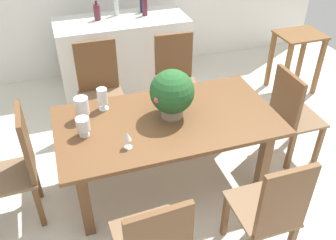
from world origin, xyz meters
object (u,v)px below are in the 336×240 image
Objects in this scene: crystal_vase_left at (83,125)px; wine_bottle_amber at (143,5)px; chair_far_right at (176,75)px; wine_bottle_dark at (97,12)px; chair_head_end at (18,165)px; kitchen_counter at (124,56)px; chair_near_right at (271,210)px; wine_bottle_tall at (145,7)px; crystal_vase_center_near at (82,107)px; wine_glass at (127,137)px; side_table at (297,51)px; flower_centerpiece at (172,93)px; chair_foot_end at (291,112)px; chair_far_left at (100,85)px; wine_bottle_green at (116,6)px; crystal_vase_right at (102,97)px; dining_table at (167,129)px.

crystal_vase_left is 0.74× the size of wine_bottle_amber.
chair_far_right is 1.22m from wine_bottle_dark.
kitchen_counter is at bearing 143.37° from chair_head_end.
chair_near_right is 1.00× the size of chair_head_end.
crystal_vase_center_near is at bearing -121.48° from wine_bottle_tall.
chair_far_right reaches higher than wine_glass.
crystal_vase_center_near is 0.26× the size of side_table.
chair_head_end is at bearing -178.48° from flower_centerpiece.
wine_bottle_amber reaches higher than chair_foot_end.
side_table is (3.37, 1.16, -0.01)m from chair_head_end.
chair_far_left is at bearing -118.67° from kitchen_counter.
wine_bottle_green is at bearing 117.56° from chair_far_right.
chair_far_right is at bearing 39.58° from chair_foot_end.
chair_head_end is 0.88m from crystal_vase_right.
chair_head_end is at bearing 162.39° from wine_glass.
wine_bottle_amber is at bearing 80.75° from dining_table.
side_table is at bearing 28.58° from flower_centerpiece.
crystal_vase_center_near is (-1.11, 1.27, 0.30)m from chair_near_right.
dining_table is at bearing -82.12° from wine_bottle_dark.
wine_glass is (0.02, -1.30, 0.27)m from chair_far_left.
kitchen_counter is at bearing -81.82° from chair_near_right.
chair_far_left reaches higher than dining_table.
wine_bottle_green is at bearing 92.00° from flower_centerpiece.
dining_table is 6.18× the size of wine_bottle_green.
chair_far_right is 3.33× the size of wine_bottle_green.
wine_glass is 0.19× the size of side_table.
side_table is (1.68, 2.20, -0.00)m from chair_near_right.
crystal_vase_left reaches higher than dining_table.
chair_head_end is 1.33× the size of side_table.
crystal_vase_right is (-0.06, -0.71, 0.29)m from chair_far_left.
wine_bottle_tall reaches higher than flower_centerpiece.
chair_far_right is at bearing -90.31° from chair_near_right.
flower_centerpiece reaches higher than chair_head_end.
chair_foot_end is at bearing 9.07° from wine_glass.
chair_near_right is 5.10× the size of crystal_vase_center_near.
crystal_vase_right is 1.75m from wine_bottle_tall.
crystal_vase_center_near is at bearing -161.65° from side_table.
crystal_vase_center_near reaches higher than dining_table.
chair_near_right reaches higher than wine_glass.
crystal_vase_left is (-0.70, -0.01, 0.21)m from dining_table.
chair_near_right is at bearing -48.93° from crystal_vase_center_near.
wine_glass is 2.37m from wine_bottle_amber.
crystal_vase_left is at bearing -176.59° from flower_centerpiece.
chair_far_right is 6.92× the size of wine_glass.
chair_far_right reaches higher than kitchen_counter.
chair_far_left is 1.33m from wine_glass.
flower_centerpiece is 1.85× the size of wine_bottle_dark.
crystal_vase_right reaches higher than crystal_vase_left.
chair_far_left reaches higher than crystal_vase_left.
wine_bottle_tall is at bearing 158.65° from side_table.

